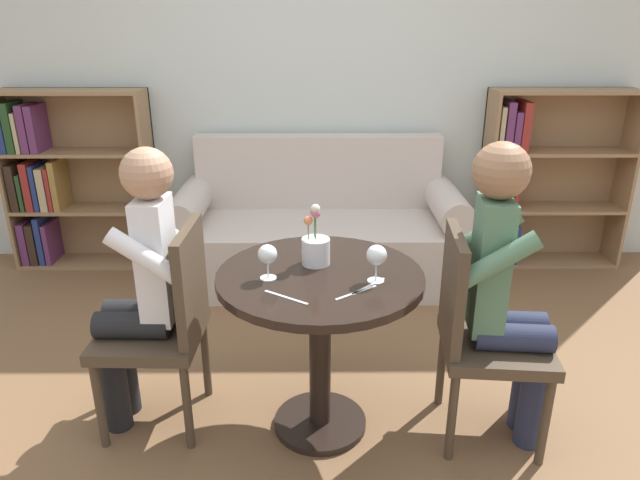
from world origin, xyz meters
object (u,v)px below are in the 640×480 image
chair_right (479,329)px  person_right (507,290)px  bookshelf_right (535,181)px  bookshelf_left (63,180)px  couch (319,233)px  wine_glass_left (267,255)px  person_left (140,286)px  chair_left (166,320)px  flower_vase (316,247)px  wine_glass_right (377,256)px

chair_right → person_right: size_ratio=0.72×
bookshelf_right → bookshelf_left: bearing=-179.9°
couch → chair_right: couch is taller
couch → wine_glass_left: bearing=-97.1°
person_right → chair_right: bearing=86.5°
person_left → bookshelf_left: bearing=-147.8°
chair_left → chair_right: same height
chair_right → person_right: person_right is taller
chair_left → person_left: 0.18m
chair_right → flower_vase: 0.73m
chair_right → flower_vase: size_ratio=3.54×
chair_left → person_right: (1.36, -0.10, 0.18)m
bookshelf_left → bookshelf_right: size_ratio=1.00×
wine_glass_left → bookshelf_right: bearing=47.5°
chair_right → wine_glass_left: size_ratio=6.51×
person_left → wine_glass_left: (0.53, -0.10, 0.18)m
chair_right → person_right: (0.09, -0.01, 0.18)m
wine_glass_left → wine_glass_right: size_ratio=0.94×
chair_right → wine_glass_left: bearing=96.0°
bookshelf_right → wine_glass_left: size_ratio=8.86×
wine_glass_right → flower_vase: (-0.23, 0.17, -0.03)m
person_left → flower_vase: person_left is taller
person_right → chair_left: bearing=91.0°
couch → person_left: 1.70m
couch → person_left: size_ratio=1.56×
bookshelf_left → bookshelf_right: same height
chair_left → wine_glass_left: bearing=79.1°
bookshelf_right → chair_right: 2.06m
chair_left → flower_vase: 0.69m
chair_left → chair_right: 1.28m
person_left → wine_glass_right: 0.96m
bookshelf_right → person_right: person_right is taller
couch → bookshelf_right: 1.57m
bookshelf_left → wine_glass_left: (1.58, -1.87, 0.22)m
chair_right → person_left: bearing=91.4°
bookshelf_right → chair_right: size_ratio=1.36×
couch → flower_vase: bearing=-90.7°
person_left → flower_vase: 0.73m
bookshelf_right → chair_left: size_ratio=1.36×
bookshelf_left → flower_vase: size_ratio=4.82×
chair_right → wine_glass_right: chair_right is taller
bookshelf_left → chair_right: 3.05m
chair_left → flower_vase: flower_vase is taller
chair_left → person_right: bearing=87.5°
couch → person_right: bearing=-65.7°
wine_glass_left → wine_glass_right: bearing=-3.8°
bookshelf_right → person_right: size_ratio=0.98×
person_left → bookshelf_right: bearing=129.8°
bookshelf_left → flower_vase: bearing=-44.5°
chair_right → wine_glass_right: size_ratio=6.13×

